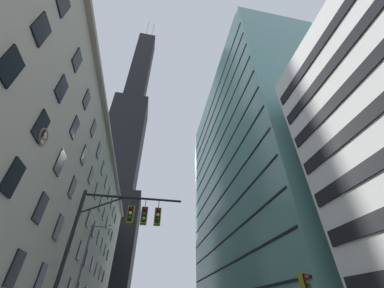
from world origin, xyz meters
name	(u,v)px	position (x,y,z in m)	size (l,w,h in m)	color
station_building	(36,219)	(-19.39, 26.97, 13.17)	(17.45, 65.95, 26.39)	beige
dark_skyscraper	(118,166)	(-19.28, 82.80, 56.35)	(25.24, 25.24, 197.75)	black
glass_office_midrise	(253,174)	(19.80, 30.64, 27.27)	(17.72, 46.68, 54.54)	slate
traffic_signal_mast	(122,226)	(-4.00, 3.17, 5.71)	(6.27, 0.63, 7.62)	black
traffic_light_near_right	(306,286)	(6.96, 2.96, 2.84)	(0.40, 0.63, 3.39)	black
street_lamppost	(85,265)	(-7.68, 13.12, 5.12)	(2.05, 0.32, 8.51)	#47474C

